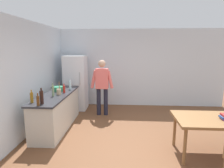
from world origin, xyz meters
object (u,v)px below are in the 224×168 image
object	(u,v)px
bottle_oil_amber	(32,97)
dining_table	(213,122)
refrigerator	(76,83)
person	(102,84)
bottle_beer_brown	(38,101)
bottle_wine_dark	(42,97)
bottle_sauce_red	(64,89)
utensil_jar	(59,91)
cooking_pot	(58,89)
bottle_vinegar_tall	(53,91)
bottle_water_clear	(70,85)

from	to	relation	value
bottle_oil_amber	dining_table	bearing A→B (deg)	-4.78
bottle_oil_amber	refrigerator	bearing A→B (deg)	81.88
refrigerator	person	bearing A→B (deg)	-30.23
bottle_beer_brown	refrigerator	bearing A→B (deg)	87.56
bottle_wine_dark	bottle_sauce_red	xyz separation A→B (m)	(0.14, 1.04, -0.05)
utensil_jar	cooking_pot	bearing A→B (deg)	111.82
refrigerator	bottle_sauce_red	distance (m)	1.44
refrigerator	bottle_wine_dark	world-z (taller)	refrigerator
refrigerator	cooking_pot	world-z (taller)	refrigerator
cooking_pot	utensil_jar	distance (m)	0.43
cooking_pot	bottle_vinegar_tall	world-z (taller)	bottle_vinegar_tall
utensil_jar	bottle_oil_amber	size ratio (longest dim) A/B	1.14
refrigerator	bottle_water_clear	bearing A→B (deg)	-84.14
dining_table	bottle_water_clear	bearing A→B (deg)	152.81
refrigerator	utensil_jar	distance (m)	1.65
bottle_vinegar_tall	bottle_water_clear	world-z (taller)	bottle_vinegar_tall
cooking_pot	utensil_jar	size ratio (longest dim) A/B	1.25
utensil_jar	refrigerator	bearing A→B (deg)	89.55
cooking_pot	person	bearing A→B (deg)	31.79
dining_table	bottle_beer_brown	xyz separation A→B (m)	(-3.41, 0.10, 0.33)
refrigerator	dining_table	xyz separation A→B (m)	(3.30, -2.70, -0.23)
person	bottle_beer_brown	size ratio (longest dim) A/B	6.54
bottle_water_clear	person	bearing A→B (deg)	31.07
utensil_jar	bottle_oil_amber	distance (m)	0.82
bottle_wine_dark	bottle_water_clear	xyz separation A→B (m)	(0.20, 1.41, -0.02)
person	bottle_wine_dark	size ratio (longest dim) A/B	5.00
person	bottle_water_clear	world-z (taller)	person
dining_table	bottle_vinegar_tall	distance (m)	3.53
cooking_pot	utensil_jar	xyz separation A→B (m)	(0.16, -0.40, 0.02)
cooking_pot	dining_table	bearing A→B (deg)	-22.69
person	bottle_wine_dark	world-z (taller)	person
cooking_pot	bottle_wine_dark	bearing A→B (deg)	-86.18
person	bottle_vinegar_tall	distance (m)	1.64
bottle_wine_dark	bottle_beer_brown	distance (m)	0.14
refrigerator	bottle_oil_amber	world-z (taller)	refrigerator
bottle_vinegar_tall	bottle_sauce_red	bearing A→B (deg)	68.45
bottle_wine_dark	bottle_water_clear	bearing A→B (deg)	82.00
bottle_sauce_red	bottle_oil_amber	world-z (taller)	bottle_oil_amber
dining_table	bottle_oil_amber	world-z (taller)	bottle_oil_amber
cooking_pot	bottle_vinegar_tall	xyz separation A→B (m)	(0.08, -0.56, 0.08)
dining_table	cooking_pot	xyz separation A→B (m)	(-3.47, 1.45, 0.29)
cooking_pot	bottle_sauce_red	distance (m)	0.29
bottle_beer_brown	cooking_pot	bearing A→B (deg)	92.57
person	utensil_jar	xyz separation A→B (m)	(-0.96, -1.09, 0.00)
utensil_jar	bottle_water_clear	distance (m)	0.60
refrigerator	bottle_water_clear	distance (m)	1.07
refrigerator	person	size ratio (longest dim) A/B	1.06
dining_table	bottle_water_clear	size ratio (longest dim) A/B	4.67
person	bottle_vinegar_tall	size ratio (longest dim) A/B	5.31
person	utensil_jar	size ratio (longest dim) A/B	5.31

